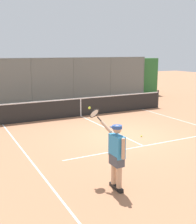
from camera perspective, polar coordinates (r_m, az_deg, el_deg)
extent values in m
plane|color=#B27551|center=(11.48, 5.10, -4.87)|extent=(60.00, 60.00, 0.00)
cube|color=white|center=(10.44, 9.02, -6.67)|extent=(6.15, 0.05, 0.01)
cube|color=white|center=(9.27, -13.28, -9.29)|extent=(0.05, 9.97, 0.01)
cube|color=white|center=(12.65, 1.65, -3.22)|extent=(0.05, 5.48, 0.01)
cylinder|color=slate|center=(21.97, 9.04, 6.95)|extent=(0.07, 0.07, 2.93)
cylinder|color=slate|center=(20.42, 2.60, 6.72)|extent=(0.07, 0.07, 2.93)
cylinder|color=slate|center=(19.17, -4.77, 6.36)|extent=(0.07, 0.07, 2.93)
cylinder|color=slate|center=(18.28, -13.00, 5.82)|extent=(0.07, 0.07, 2.93)
cylinder|color=slate|center=(18.59, -8.93, 10.49)|extent=(14.11, 0.05, 0.05)
cube|color=slate|center=(18.68, -8.79, 6.11)|extent=(14.11, 0.02, 2.93)
cube|color=#2D6B33|center=(19.30, -9.41, 6.10)|extent=(17.11, 0.90, 2.81)
cube|color=silver|center=(18.70, -8.47, 1.82)|extent=(15.11, 0.18, 0.15)
cylinder|color=#2D2D2D|center=(17.56, 11.78, 2.58)|extent=(0.09, 0.09, 1.07)
cube|color=black|center=(14.94, -3.46, 0.89)|extent=(10.03, 0.02, 0.91)
cube|color=white|center=(14.86, -3.48, 2.71)|extent=(10.03, 0.04, 0.05)
cube|color=white|center=(14.94, -3.46, 0.89)|extent=(0.05, 0.04, 0.91)
cube|color=black|center=(7.19, 4.18, -15.07)|extent=(0.11, 0.26, 0.09)
cylinder|color=tan|center=(7.01, 4.23, -12.03)|extent=(0.13, 0.13, 0.74)
cube|color=black|center=(7.38, 3.13, -14.30)|extent=(0.11, 0.26, 0.09)
cylinder|color=tan|center=(7.21, 3.17, -11.32)|extent=(0.13, 0.13, 0.74)
cube|color=#474C56|center=(7.00, 3.72, -9.48)|extent=(0.22, 0.39, 0.26)
cube|color=#338CC6|center=(6.88, 3.76, -6.77)|extent=(0.21, 0.46, 0.54)
cylinder|color=tan|center=(6.64, 5.03, -7.28)|extent=(0.08, 0.08, 0.50)
cylinder|color=tan|center=(7.10, 1.66, -2.98)|extent=(0.19, 0.38, 0.28)
sphere|color=tan|center=(6.76, 3.81, -3.46)|extent=(0.21, 0.21, 0.21)
cylinder|color=#284C93|center=(6.74, 3.81, -2.99)|extent=(0.24, 0.24, 0.08)
cube|color=#284C93|center=(6.84, 3.32, -3.03)|extent=(0.18, 0.19, 0.02)
cylinder|color=black|center=(7.22, 0.30, -1.45)|extent=(0.08, 0.17, 0.13)
torus|color=black|center=(7.33, -0.75, -0.27)|extent=(0.34, 0.26, 0.26)
cylinder|color=silver|center=(7.33, -0.75, -0.27)|extent=(0.28, 0.21, 0.21)
sphere|color=#CCDB33|center=(7.43, -1.72, 0.83)|extent=(0.07, 0.07, 0.07)
sphere|color=#CCDB33|center=(11.49, 8.59, -4.76)|extent=(0.07, 0.07, 0.07)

